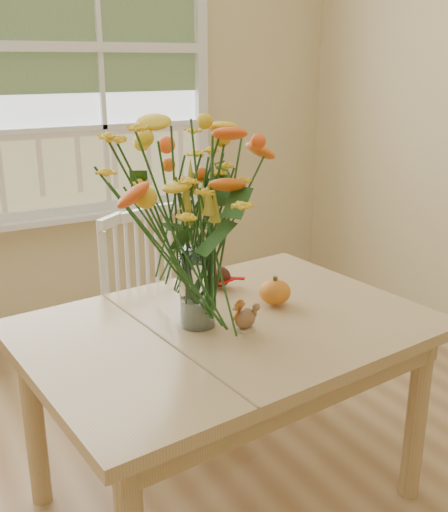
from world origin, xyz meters
TOP-DOWN VIEW (x-y plane):
  - dining_table at (0.39, 0.63)m, footprint 1.35×1.02m
  - windsor_chair at (0.40, 1.28)m, footprint 0.51×0.50m
  - flower_vase at (0.30, 0.66)m, footprint 0.52×0.52m
  - pumpkin at (0.60, 0.67)m, footprint 0.11×0.11m
  - turkey_figurine at (0.41, 0.55)m, footprint 0.09×0.08m
  - dark_gourd at (0.52, 0.91)m, footprint 0.13×0.09m

SIDE VIEW (x-z plane):
  - windsor_chair at x=0.40m, z-range 0.06..0.93m
  - dining_table at x=0.39m, z-range 0.25..0.93m
  - dark_gourd at x=0.52m, z-range 0.68..0.76m
  - turkey_figurine at x=0.41m, z-range 0.67..0.77m
  - pumpkin at x=0.60m, z-range 0.68..0.77m
  - flower_vase at x=0.30m, z-range 0.74..1.37m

